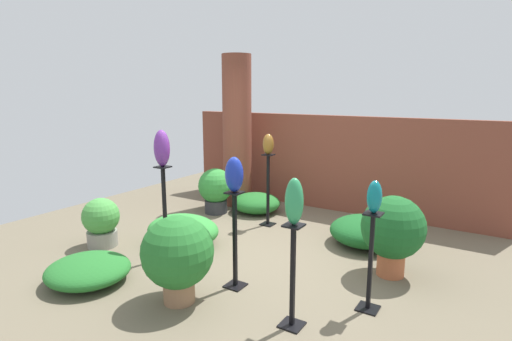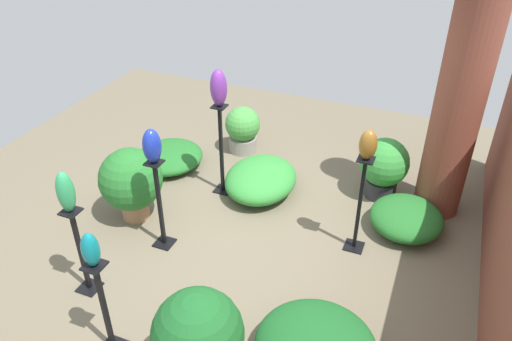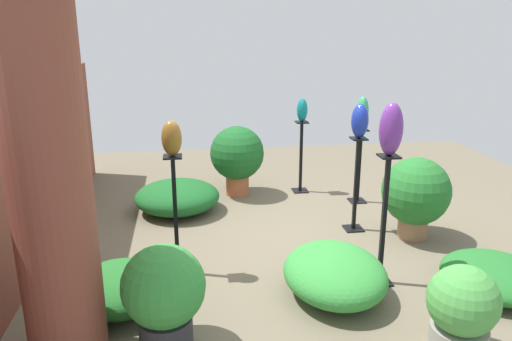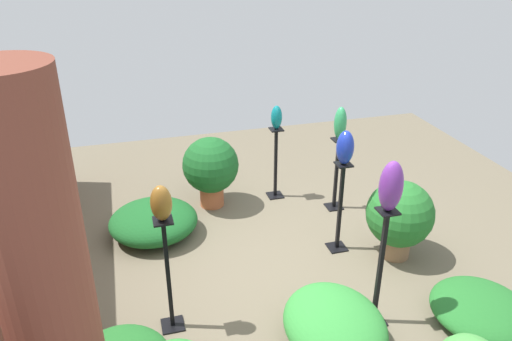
% 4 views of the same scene
% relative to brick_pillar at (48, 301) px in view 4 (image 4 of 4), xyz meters
% --- Properties ---
extents(ground_plane, '(8.00, 8.00, 0.00)m').
position_rel_brick_pillar_xyz_m(ground_plane, '(1.57, -1.87, -1.33)').
color(ground_plane, '#6B604C').
extents(brick_wall_back, '(5.60, 0.12, 1.64)m').
position_rel_brick_pillar_xyz_m(brick_wall_back, '(1.57, 0.60, -0.52)').
color(brick_wall_back, brown).
rests_on(brick_wall_back, ground).
extents(brick_pillar, '(0.51, 0.51, 2.67)m').
position_rel_brick_pillar_xyz_m(brick_pillar, '(0.00, 0.00, 0.00)').
color(brick_pillar, brown).
rests_on(brick_pillar, ground).
extents(pedestal_teal, '(0.20, 0.20, 0.95)m').
position_rel_brick_pillar_xyz_m(pedestal_teal, '(3.12, -2.33, -0.90)').
color(pedestal_teal, black).
rests_on(pedestal_teal, ground).
extents(pedestal_violet, '(0.20, 0.20, 1.16)m').
position_rel_brick_pillar_xyz_m(pedestal_violet, '(0.65, -2.48, -0.80)').
color(pedestal_violet, black).
rests_on(pedestal_violet, ground).
extents(pedestal_bronze, '(0.20, 0.20, 1.11)m').
position_rel_brick_pillar_xyz_m(pedestal_bronze, '(1.07, -0.73, -0.83)').
color(pedestal_bronze, black).
rests_on(pedestal_bronze, ground).
extents(pedestal_cobalt, '(0.20, 0.20, 1.03)m').
position_rel_brick_pillar_xyz_m(pedestal_cobalt, '(1.79, -2.63, -0.86)').
color(pedestal_cobalt, black).
rests_on(pedestal_cobalt, ground).
extents(pedestal_jade, '(0.20, 0.20, 0.94)m').
position_rel_brick_pillar_xyz_m(pedestal_jade, '(2.64, -2.96, -0.91)').
color(pedestal_jade, black).
rests_on(pedestal_jade, ground).
extents(art_vase_teal, '(0.13, 0.14, 0.30)m').
position_rel_brick_pillar_xyz_m(art_vase_teal, '(3.12, -2.33, -0.23)').
color(art_vase_teal, '#0F727A').
rests_on(art_vase_teal, pedestal_teal).
extents(art_vase_violet, '(0.18, 0.19, 0.43)m').
position_rel_brick_pillar_xyz_m(art_vase_violet, '(0.65, -2.48, 0.04)').
color(art_vase_violet, '#6B2D8C').
rests_on(art_vase_violet, pedestal_violet).
extents(art_vase_bronze, '(0.17, 0.17, 0.31)m').
position_rel_brick_pillar_xyz_m(art_vase_bronze, '(1.07, -0.73, -0.07)').
color(art_vase_bronze, brown).
rests_on(art_vase_bronze, pedestal_bronze).
extents(art_vase_cobalt, '(0.19, 0.18, 0.36)m').
position_rel_brick_pillar_xyz_m(art_vase_cobalt, '(1.79, -2.63, -0.12)').
color(art_vase_cobalt, '#192D9E').
rests_on(art_vase_cobalt, pedestal_cobalt).
extents(art_vase_jade, '(0.16, 0.15, 0.40)m').
position_rel_brick_pillar_xyz_m(art_vase_jade, '(2.64, -2.96, -0.20)').
color(art_vase_jade, '#2D9356').
rests_on(art_vase_jade, pedestal_jade).
extents(potted_plant_near_pillar, '(0.70, 0.70, 0.91)m').
position_rel_brick_pillar_xyz_m(potted_plant_near_pillar, '(3.12, -1.49, -0.80)').
color(potted_plant_near_pillar, '#B25B38').
rests_on(potted_plant_near_pillar, ground).
extents(potted_plant_mid_left, '(0.71, 0.71, 0.87)m').
position_rel_brick_pillar_xyz_m(potted_plant_mid_left, '(1.51, -3.18, -0.84)').
color(potted_plant_mid_left, '#936B4C').
rests_on(potted_plant_mid_left, ground).
extents(foliage_bed_east, '(0.97, 1.01, 0.37)m').
position_rel_brick_pillar_xyz_m(foliage_bed_east, '(2.60, -0.71, -1.15)').
color(foliage_bed_east, '#195923').
rests_on(foliage_bed_east, ground).
extents(foliage_bed_west, '(1.02, 0.85, 0.39)m').
position_rel_brick_pillar_xyz_m(foliage_bed_west, '(0.51, -2.03, -1.14)').
color(foliage_bed_west, '#338C38').
rests_on(foliage_bed_west, ground).
extents(foliage_bed_center, '(0.91, 0.88, 0.27)m').
position_rel_brick_pillar_xyz_m(foliage_bed_center, '(0.38, -3.39, -1.20)').
color(foliage_bed_center, '#236B28').
rests_on(foliage_bed_center, ground).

